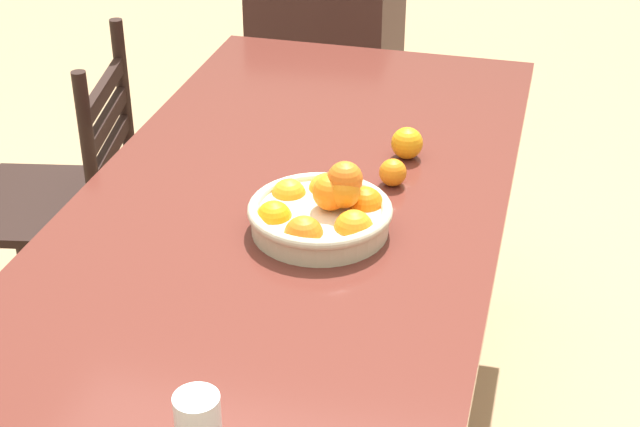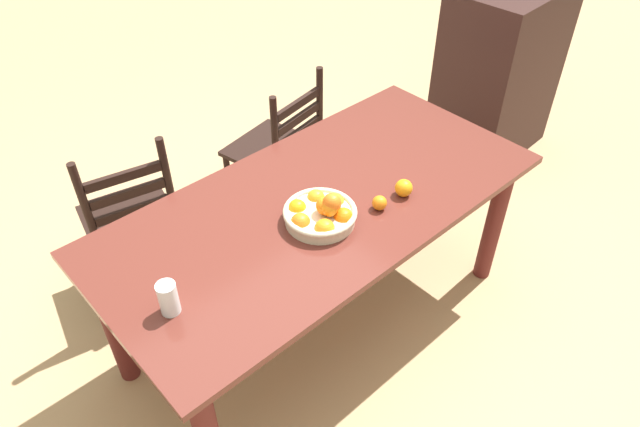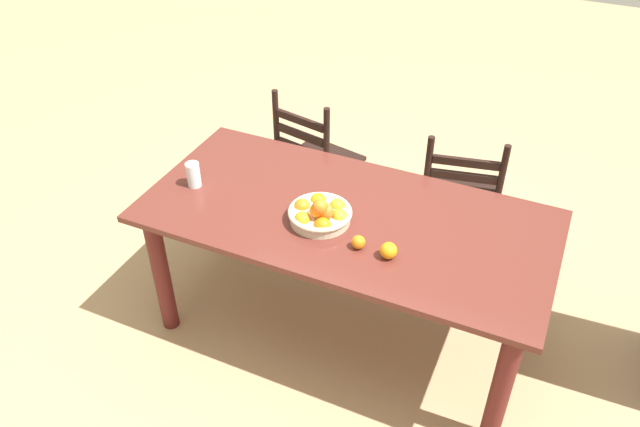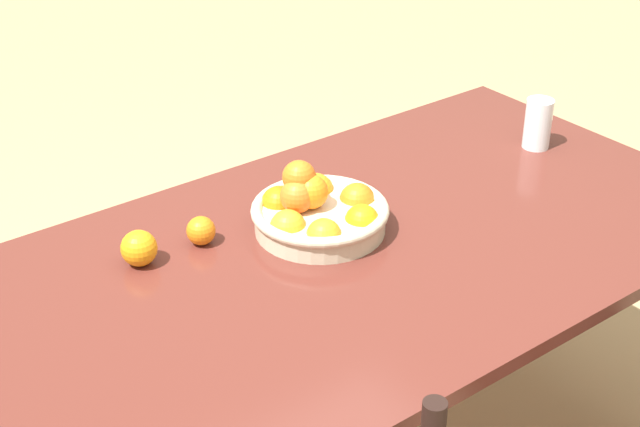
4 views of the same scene
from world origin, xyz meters
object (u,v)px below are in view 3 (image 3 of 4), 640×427
object	(u,v)px
orange_loose_0	(358,242)
orange_loose_1	(389,251)
chair_near_window	(315,164)
fruit_bowl	(320,214)
dining_table	(346,235)
drinking_glass	(193,175)
chair_by_cabinet	(458,201)

from	to	relation	value
orange_loose_0	orange_loose_1	distance (m)	0.14
chair_near_window	fruit_bowl	distance (m)	1.04
orange_loose_0	orange_loose_1	bearing A→B (deg)	-2.68
orange_loose_0	orange_loose_1	size ratio (longest dim) A/B	0.82
dining_table	fruit_bowl	bearing A→B (deg)	-131.08
chair_near_window	drinking_glass	world-z (taller)	chair_near_window
orange_loose_0	chair_by_cabinet	bearing A→B (deg)	75.86
chair_by_cabinet	orange_loose_0	world-z (taller)	chair_by_cabinet
fruit_bowl	orange_loose_1	world-z (taller)	fruit_bowl
chair_near_window	drinking_glass	bearing A→B (deg)	85.79
chair_by_cabinet	orange_loose_0	size ratio (longest dim) A/B	15.20
fruit_bowl	drinking_glass	xyz separation A→B (m)	(-0.68, 0.01, 0.02)
chair_by_cabinet	drinking_glass	bearing A→B (deg)	25.16
chair_near_window	fruit_bowl	xyz separation A→B (m)	(0.43, -0.88, 0.36)
chair_by_cabinet	drinking_glass	world-z (taller)	chair_by_cabinet
orange_loose_0	orange_loose_1	world-z (taller)	orange_loose_1
chair_near_window	chair_by_cabinet	xyz separation A→B (m)	(0.90, -0.02, 0.00)
orange_loose_1	drinking_glass	xyz separation A→B (m)	(-1.05, 0.11, 0.03)
dining_table	orange_loose_0	xyz separation A→B (m)	(0.14, -0.20, 0.16)
orange_loose_1	drinking_glass	distance (m)	1.05
fruit_bowl	orange_loose_0	bearing A→B (deg)	-23.77
chair_by_cabinet	orange_loose_1	world-z (taller)	chair_by_cabinet
fruit_bowl	drinking_glass	size ratio (longest dim) A/B	2.33
dining_table	orange_loose_0	size ratio (longest dim) A/B	31.43
chair_near_window	chair_by_cabinet	bearing A→B (deg)	-169.46
chair_by_cabinet	orange_loose_1	bearing A→B (deg)	72.68
orange_loose_0	drinking_glass	world-z (taller)	drinking_glass
chair_by_cabinet	orange_loose_1	size ratio (longest dim) A/B	12.54
orange_loose_1	orange_loose_0	bearing A→B (deg)	177.32
chair_by_cabinet	orange_loose_0	xyz separation A→B (m)	(-0.24, -0.96, 0.35)
chair_by_cabinet	orange_loose_0	distance (m)	1.04
dining_table	orange_loose_1	bearing A→B (deg)	-36.75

